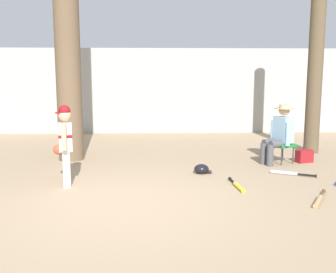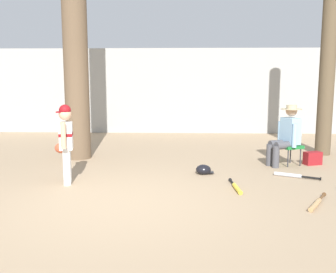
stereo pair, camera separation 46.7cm
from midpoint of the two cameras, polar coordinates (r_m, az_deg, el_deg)
ground_plane at (r=5.41m, az=-9.04°, el=-9.99°), size 60.00×60.00×0.00m
concrete_back_wall at (r=12.29m, az=-5.14°, el=6.75°), size 18.00×0.36×2.65m
tree_near_player at (r=8.45m, az=-16.51°, el=16.48°), size 0.73×0.73×6.56m
tree_behind_spectator at (r=9.38m, az=19.74°, el=9.65°), size 0.57×0.57×4.54m
young_ballplayer at (r=6.37m, az=-17.13°, el=-0.54°), size 0.40×0.57×1.31m
folding_stool at (r=8.07m, az=15.11°, el=-1.32°), size 0.53×0.53×0.41m
seated_spectator at (r=7.97m, az=14.65°, el=0.58°), size 0.67×0.55×1.20m
handbag_beside_stool at (r=8.32m, az=18.12°, el=-2.81°), size 0.38×0.28×0.26m
bat_aluminum_silver at (r=7.17m, az=15.60°, el=-5.29°), size 0.73×0.40×0.07m
bat_yellow_trainer at (r=6.15m, az=8.23°, el=-7.34°), size 0.12×0.76×0.07m
bat_wood_tan at (r=5.73m, az=19.35°, el=-8.95°), size 0.48×0.73×0.07m
batting_helmet_black at (r=7.01m, az=3.12°, el=-4.89°), size 0.32×0.25×0.19m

